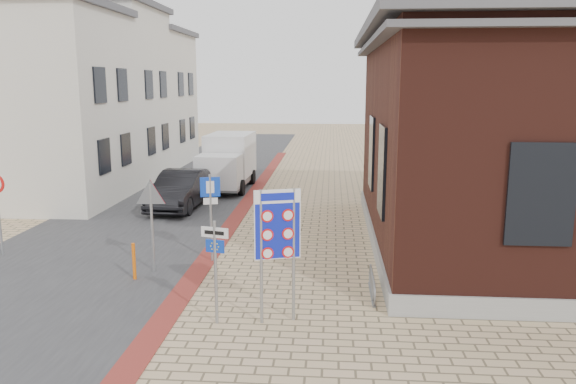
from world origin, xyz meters
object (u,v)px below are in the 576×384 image
(box_truck, at_px, (228,161))
(parking_sign, at_px, (211,203))
(border_sign, at_px, (277,227))
(bollard, at_px, (134,262))
(sedan, at_px, (181,189))
(essen_sign, at_px, (215,257))

(box_truck, relative_size, parking_sign, 1.99)
(border_sign, height_order, bollard, border_sign)
(sedan, height_order, essen_sign, essen_sign)
(parking_sign, relative_size, bollard, 2.56)
(sedan, bearing_deg, essen_sign, -68.68)
(bollard, bearing_deg, sedan, 97.01)
(sedan, relative_size, box_truck, 0.92)
(box_truck, bearing_deg, essen_sign, -78.81)
(border_sign, xyz_separation_m, essen_sign, (-1.30, -0.20, -0.62))
(sedan, xyz_separation_m, border_sign, (5.06, -10.89, 1.34))
(box_truck, bearing_deg, bollard, -88.80)
(sedan, distance_m, box_truck, 4.56)
(parking_sign, distance_m, bollard, 2.71)
(essen_sign, relative_size, parking_sign, 0.89)
(box_truck, bearing_deg, border_sign, -74.02)
(essen_sign, relative_size, bollard, 2.27)
(sedan, bearing_deg, box_truck, 77.71)
(essen_sign, xyz_separation_m, bollard, (-2.70, 2.50, -0.99))
(parking_sign, height_order, bollard, parking_sign)
(sedan, xyz_separation_m, essen_sign, (3.76, -11.09, 0.72))
(border_sign, relative_size, essen_sign, 1.29)
(sedan, bearing_deg, parking_sign, -65.60)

